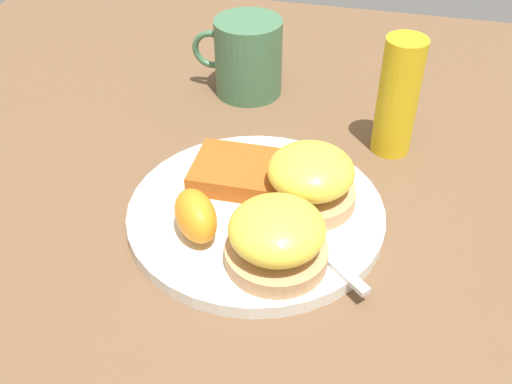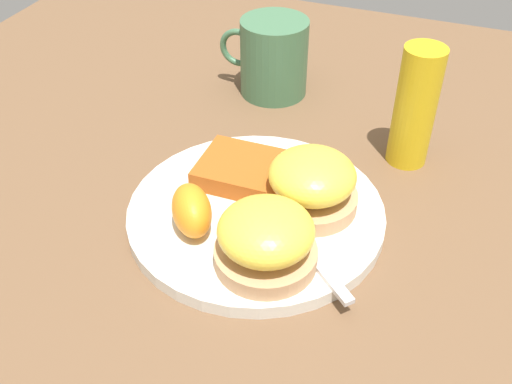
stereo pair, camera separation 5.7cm
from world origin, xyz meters
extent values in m
plane|color=brown|center=(0.00, 0.00, 0.00)|extent=(1.10, 1.10, 0.00)
cylinder|color=silver|center=(0.00, 0.00, 0.01)|extent=(0.25, 0.25, 0.01)
cylinder|color=tan|center=(-0.03, 0.07, 0.02)|extent=(0.09, 0.09, 0.02)
ellipsoid|color=yellow|center=(-0.03, 0.07, 0.05)|extent=(0.08, 0.08, 0.04)
cylinder|color=tan|center=(-0.05, -0.02, 0.02)|extent=(0.09, 0.09, 0.02)
ellipsoid|color=yellow|center=(-0.05, -0.02, 0.05)|extent=(0.08, 0.08, 0.04)
cube|color=#AA5219|center=(0.03, -0.04, 0.02)|extent=(0.10, 0.08, 0.02)
ellipsoid|color=orange|center=(0.04, 0.05, 0.04)|extent=(0.06, 0.07, 0.04)
cube|color=silver|center=(-0.08, 0.05, 0.02)|extent=(0.08, 0.07, 0.00)
cube|color=silver|center=(0.01, -0.03, 0.02)|extent=(0.05, 0.04, 0.00)
cylinder|color=#42704C|center=(0.07, -0.24, 0.05)|extent=(0.09, 0.09, 0.10)
torus|color=#42704C|center=(0.12, -0.24, 0.05)|extent=(0.05, 0.01, 0.05)
cylinder|color=gold|center=(-0.12, -0.15, 0.07)|extent=(0.04, 0.04, 0.13)
camera|label=1|loc=(-0.11, 0.43, 0.40)|focal=42.00mm
camera|label=2|loc=(-0.16, 0.41, 0.40)|focal=42.00mm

